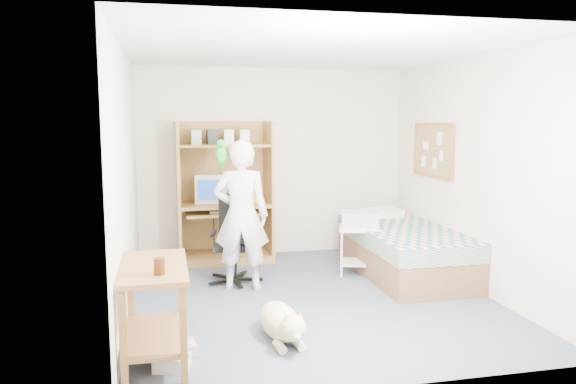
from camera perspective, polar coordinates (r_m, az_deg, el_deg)
The scene contains 21 objects.
floor at distance 5.92m, azimuth 2.35°, elevation -10.65°, with size 4.00×4.00×0.00m, color #484F62.
wall_back at distance 7.59m, azimuth -1.47°, elevation 3.05°, with size 3.60×0.02×2.50m, color silver.
wall_right at distance 6.35m, azimuth 18.32°, elevation 1.78°, with size 0.02×4.00×2.50m, color silver.
wall_left at distance 5.47m, azimuth -16.12°, elevation 0.98°, with size 0.02×4.00×2.50m, color silver.
ceiling at distance 5.65m, azimuth 2.49°, elevation 14.17°, with size 3.60×4.00×0.02m, color white.
computer_hutch at distance 7.28m, azimuth -6.48°, elevation -0.59°, with size 1.20×0.63×1.80m.
bed at distance 6.82m, azimuth 11.68°, elevation -5.81°, with size 1.02×2.02×0.66m.
side_desk at distance 4.44m, azimuth -13.44°, elevation -10.43°, with size 0.50×1.00×0.75m.
corkboard at distance 7.11m, azimuth 14.49°, elevation 4.12°, with size 0.04×0.94×0.66m.
office_chair at distance 6.41m, azimuth -5.44°, elevation -6.00°, with size 0.55×0.55×0.97m.
person at distance 6.03m, azimuth -4.78°, elevation -2.38°, with size 0.59×0.39×1.62m, color silver.
parrot at distance 5.94m, azimuth -6.79°, elevation 3.97°, with size 0.12×0.21×0.33m.
dog at distance 4.81m, azimuth -0.66°, elevation -13.06°, with size 0.36×0.94×0.35m.
printer_cart at distance 6.71m, azimuth 7.27°, elevation -5.13°, with size 0.57×0.51×0.57m.
printer at distance 6.65m, azimuth 7.31°, elevation -2.75°, with size 0.42×0.32×0.18m, color #BBBCB6.
crt_monitor at distance 7.25m, azimuth -7.76°, elevation 0.41°, with size 0.45×0.47×0.37m.
keyboard at distance 7.15m, azimuth -6.16°, elevation -1.96°, with size 0.45×0.16×0.03m, color beige.
pencil_cup at distance 7.24m, azimuth -3.38°, elevation -0.60°, with size 0.08×0.08×0.12m, color gold.
drink_glass at distance 4.09m, azimuth -12.93°, elevation -7.36°, with size 0.08×0.08×0.12m, color #3D1D09.
floor_box_a at distance 4.43m, azimuth -11.70°, elevation -16.59°, with size 0.25×0.20×0.10m, color silver.
floor_box_b at distance 4.69m, azimuth -10.50°, elevation -15.25°, with size 0.18×0.22×0.08m, color #BABAB5.
Camera 1 is at (-1.45, -5.43, 1.85)m, focal length 35.00 mm.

